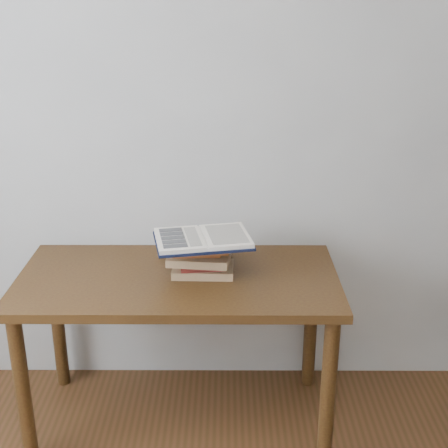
{
  "coord_description": "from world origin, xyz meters",
  "views": [
    {
      "loc": [
        0.23,
        -0.92,
        1.8
      ],
      "look_at": [
        0.22,
        1.38,
        0.93
      ],
      "focal_mm": 50.0,
      "sensor_mm": 36.0,
      "label": 1
    }
  ],
  "objects": [
    {
      "name": "open_book",
      "position": [
        0.14,
        1.38,
        0.86
      ],
      "size": [
        0.42,
        0.33,
        0.03
      ],
      "rotation": [
        0.0,
        0.0,
        0.19
      ],
      "color": "black",
      "rests_on": "book_stack"
    },
    {
      "name": "desk",
      "position": [
        0.04,
        1.38,
        0.6
      ],
      "size": [
        1.31,
        0.65,
        0.7
      ],
      "color": "#452E11",
      "rests_on": "ground"
    },
    {
      "name": "book_stack",
      "position": [
        0.13,
        1.41,
        0.77
      ],
      "size": [
        0.27,
        0.2,
        0.15
      ],
      "color": "#996F4F",
      "rests_on": "desk"
    },
    {
      "name": "room_shell",
      "position": [
        -0.08,
        0.01,
        1.63
      ],
      "size": [
        3.54,
        3.54,
        2.62
      ],
      "color": "#B7B6AD",
      "rests_on": "ground"
    }
  ]
}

